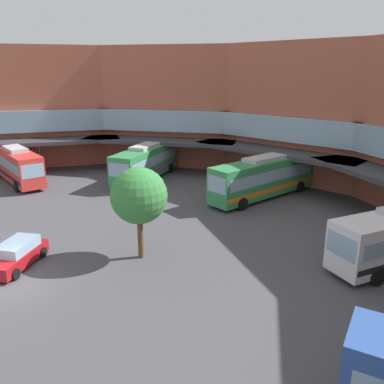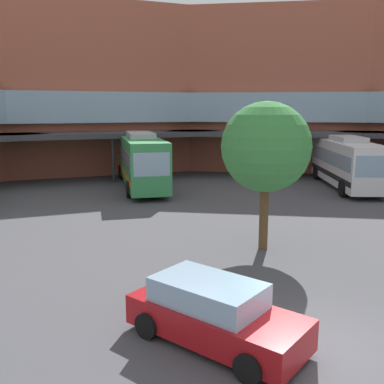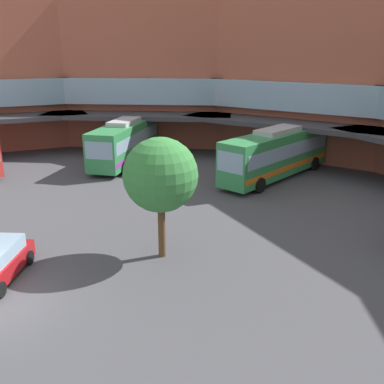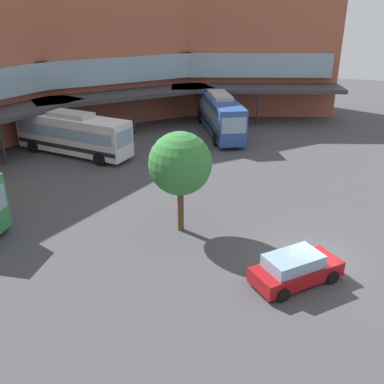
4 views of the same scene
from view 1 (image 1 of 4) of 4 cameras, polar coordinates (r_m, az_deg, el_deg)
The scene contains 7 objects.
ground_plane at distance 24.76m, azimuth -24.37°, elevation -12.23°, with size 114.39×114.39×0.00m, color #47474C.
station_building at distance 32.50m, azimuth 13.89°, elevation 8.45°, with size 72.56×37.46×14.30m.
bus_1 at distance 43.55m, azimuth -6.70°, elevation 4.28°, with size 8.51×10.46×3.83m.
bus_3 at distance 37.52m, azimuth 10.20°, elevation 2.13°, with size 3.82×12.23×3.94m.
bus_4 at distance 46.07m, azimuth -23.75°, elevation 3.62°, with size 10.86×3.39×3.79m.
parked_car at distance 26.73m, azimuth -23.84°, elevation -8.20°, with size 4.40×4.37×1.53m.
plaza_tree at distance 24.55m, azimuth -7.62°, elevation -0.57°, with size 3.52×3.52×5.90m.
Camera 1 is at (21.80, -2.44, 11.48)m, focal length 37.25 mm.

